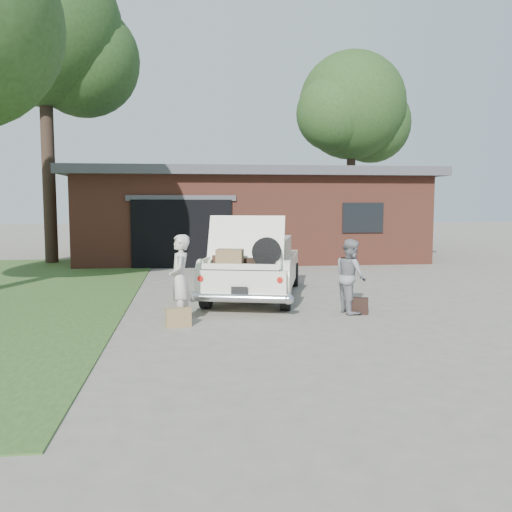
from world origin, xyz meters
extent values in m
plane|color=gray|center=(0.00, 0.00, 0.00)|extent=(90.00, 90.00, 0.00)
cube|color=brown|center=(1.00, 11.50, 1.50)|extent=(12.00, 7.00, 3.00)
cube|color=#4C4C51|center=(1.00, 11.50, 3.15)|extent=(12.80, 7.80, 0.30)
cube|color=black|center=(-1.50, 8.05, 1.10)|extent=(3.20, 0.30, 2.20)
cube|color=#4C4C51|center=(-1.50, 7.98, 2.25)|extent=(3.50, 0.12, 0.18)
cube|color=black|center=(4.50, 7.98, 1.60)|extent=(1.40, 0.08, 1.00)
cylinder|color=#38281E|center=(-6.05, 9.99, 3.18)|extent=(0.44, 0.44, 6.36)
sphere|color=#315322|center=(-6.05, 9.99, 7.96)|extent=(5.22, 5.22, 5.22)
sphere|color=#315322|center=(-4.87, 10.52, 7.05)|extent=(3.91, 3.91, 3.91)
sphere|color=#315322|center=(-7.09, 9.34, 7.39)|extent=(3.65, 3.65, 3.65)
cylinder|color=#38281E|center=(6.94, 17.48, 2.78)|extent=(0.44, 0.44, 5.57)
sphere|color=#315322|center=(6.94, 17.48, 6.96)|extent=(5.38, 5.38, 5.38)
sphere|color=#315322|center=(8.15, 18.02, 6.16)|extent=(4.03, 4.03, 4.03)
sphere|color=#315322|center=(5.86, 16.81, 6.46)|extent=(3.77, 3.77, 3.77)
cube|color=silver|center=(0.21, 2.48, 0.56)|extent=(2.76, 4.80, 0.59)
cube|color=#BCB7A6|center=(0.28, 2.75, 1.08)|extent=(1.89, 2.12, 0.47)
cube|color=black|center=(0.48, 3.58, 1.07)|extent=(1.38, 0.41, 0.40)
cube|color=black|center=(0.07, 1.91, 1.07)|extent=(1.38, 0.41, 0.40)
cylinder|color=black|center=(-0.93, 1.19, 0.30)|extent=(0.34, 0.63, 0.60)
cylinder|color=black|center=(0.61, 0.80, 0.30)|extent=(0.34, 0.63, 0.60)
cylinder|color=black|center=(-0.19, 4.17, 0.30)|extent=(0.34, 0.63, 0.60)
cylinder|color=black|center=(1.36, 3.78, 0.30)|extent=(0.34, 0.63, 0.60)
cylinder|color=silver|center=(-0.35, 0.25, 0.36)|extent=(1.84, 0.61, 0.16)
cylinder|color=#A5140F|center=(-1.05, 0.49, 0.70)|extent=(0.13, 0.11, 0.11)
cylinder|color=#A5140F|center=(0.38, 0.13, 0.70)|extent=(0.13, 0.11, 0.11)
cube|color=black|center=(-0.35, 0.23, 0.50)|extent=(0.30, 0.09, 0.15)
cube|color=black|center=(-0.21, 0.82, 0.88)|extent=(1.60, 1.30, 0.04)
cube|color=silver|center=(-0.91, 0.99, 0.97)|extent=(0.29, 0.98, 0.16)
cube|color=silver|center=(0.49, 0.64, 0.97)|extent=(0.29, 0.98, 0.16)
cube|color=silver|center=(-0.33, 0.34, 0.93)|extent=(1.42, 0.40, 0.11)
cube|color=silver|center=(-0.14, 1.10, 1.37)|extent=(1.58, 0.81, 0.96)
cube|color=#44291D|center=(-0.50, 1.14, 0.99)|extent=(0.64, 0.50, 0.18)
cube|color=olive|center=(-0.50, 0.59, 1.07)|extent=(0.56, 0.43, 0.34)
cube|color=black|center=(-0.18, 0.89, 0.97)|extent=(0.53, 0.41, 0.15)
cylinder|color=black|center=(0.21, 0.67, 1.17)|extent=(0.57, 0.28, 0.56)
imported|color=beige|center=(-1.43, -0.12, 0.78)|extent=(0.38, 0.57, 1.56)
imported|color=gray|center=(1.81, 0.41, 0.71)|extent=(0.63, 0.76, 1.43)
cube|color=#957B4B|center=(-1.45, -0.41, 0.16)|extent=(0.45, 0.24, 0.33)
cube|color=black|center=(1.89, 0.25, 0.16)|extent=(0.43, 0.24, 0.32)
camera|label=1|loc=(-1.24, -9.56, 2.12)|focal=38.00mm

